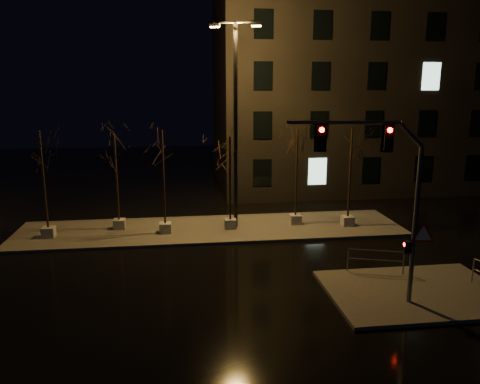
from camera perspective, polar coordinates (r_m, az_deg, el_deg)
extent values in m
plane|color=black|center=(21.50, -2.32, -9.49)|extent=(90.00, 90.00, 0.00)
cube|color=#4D4A45|center=(27.11, -3.47, -4.55)|extent=(22.00, 5.00, 0.15)
cube|color=#4D4A45|center=(20.42, 20.57, -11.38)|extent=(7.00, 5.00, 0.15)
cube|color=black|center=(40.96, 15.44, 11.47)|extent=(25.00, 12.00, 15.00)
cube|color=#A7A49C|center=(27.45, -22.30, -4.53)|extent=(0.65, 0.65, 0.55)
cylinder|color=black|center=(26.78, -22.82, 1.34)|extent=(0.11, 0.11, 5.19)
cube|color=#A7A49C|center=(27.74, -14.49, -3.78)|extent=(0.65, 0.65, 0.55)
cylinder|color=black|center=(27.10, -14.81, 1.74)|extent=(0.11, 0.11, 4.89)
cube|color=#A7A49C|center=(26.50, -9.09, -4.31)|extent=(0.65, 0.65, 0.55)
cylinder|color=black|center=(25.81, -9.31, 1.74)|extent=(0.11, 0.11, 5.14)
cube|color=#A7A49C|center=(26.94, -1.19, -3.86)|extent=(0.65, 0.65, 0.55)
cylinder|color=black|center=(26.30, -1.22, 1.68)|extent=(0.11, 0.11, 4.75)
cube|color=#A7A49C|center=(27.98, 6.75, -3.31)|extent=(0.65, 0.65, 0.55)
cylinder|color=black|center=(27.33, 6.91, 2.36)|extent=(0.11, 0.11, 5.07)
cube|color=#A7A49C|center=(28.21, 12.97, -3.42)|extent=(0.65, 0.65, 0.55)
cylinder|color=black|center=(27.56, 13.27, 2.27)|extent=(0.11, 0.11, 5.15)
cylinder|color=slate|center=(18.36, 20.54, -3.99)|extent=(0.18, 0.18, 5.92)
cylinder|color=slate|center=(17.00, 12.45, 8.26)|extent=(3.91, 0.83, 0.14)
cube|color=black|center=(17.40, 17.65, 6.26)|extent=(0.33, 0.27, 0.89)
cube|color=black|center=(16.94, 9.84, 6.51)|extent=(0.33, 0.27, 0.89)
cube|color=black|center=(18.53, 19.71, -6.34)|extent=(0.24, 0.21, 0.44)
cone|color=red|center=(18.49, 21.39, -4.91)|extent=(1.02, 0.21, 1.03)
sphere|color=#FF0C07|center=(17.71, 21.44, 7.05)|extent=(0.18, 0.18, 0.18)
cylinder|color=black|center=(26.21, -0.54, 7.65)|extent=(0.23, 0.23, 11.29)
cylinder|color=black|center=(26.30, -0.57, 19.99)|extent=(2.39, 0.89, 0.11)
cube|color=orange|center=(26.53, -3.11, 19.54)|extent=(0.64, 0.48, 0.23)
cube|color=orange|center=(26.08, 2.01, 19.67)|extent=(0.64, 0.48, 0.23)
cylinder|color=slate|center=(21.40, 12.99, -8.11)|extent=(0.05, 0.05, 0.97)
cylinder|color=slate|center=(21.67, 19.31, -8.26)|extent=(0.05, 0.05, 0.97)
cylinder|color=slate|center=(21.32, 16.26, -6.85)|extent=(2.27, 0.76, 0.04)
cylinder|color=slate|center=(21.47, 16.18, -7.93)|extent=(2.27, 0.76, 0.04)
cylinder|color=slate|center=(21.91, 26.51, -8.64)|extent=(0.06, 0.06, 1.00)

